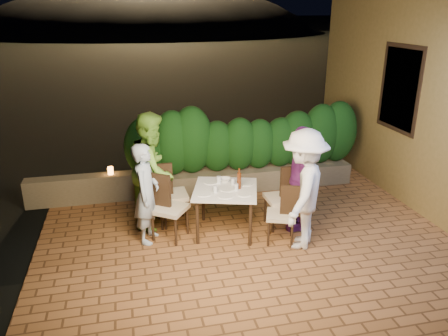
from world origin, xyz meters
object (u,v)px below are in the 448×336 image
object	(u,v)px
dining_table	(225,211)
diner_purple	(300,178)
chair_left_back	(172,194)
diner_white	(303,190)
beer_bottle	(239,179)
chair_left_front	(170,207)
diner_green	(153,169)
diner_blue	(147,193)
parapet_lamp	(110,171)
bowl	(225,180)
chair_right_back	(281,197)
chair_right_front	(281,214)

from	to	relation	value
dining_table	diner_purple	size ratio (longest dim) A/B	0.57
chair_left_back	diner_white	bearing A→B (deg)	-34.39
beer_bottle	diner_white	distance (m)	0.99
dining_table	chair_left_front	size ratio (longest dim) A/B	0.93
diner_green	diner_blue	bearing A→B (deg)	-178.24
diner_blue	diner_white	bearing A→B (deg)	-86.92
chair_left_back	diner_blue	bearing A→B (deg)	-133.20
parapet_lamp	bowl	bearing A→B (deg)	-37.53
dining_table	chair_right_back	world-z (taller)	chair_right_back
chair_left_front	chair_right_front	distance (m)	1.69
diner_white	diner_purple	bearing A→B (deg)	-164.12
dining_table	chair_left_back	size ratio (longest dim) A/B	0.91
diner_green	diner_white	world-z (taller)	diner_green
beer_bottle	chair_left_back	distance (m)	1.19
beer_bottle	diner_purple	xyz separation A→B (m)	(0.99, -0.03, -0.07)
chair_left_back	chair_right_back	bearing A→B (deg)	-17.83
bowl	diner_green	bearing A→B (deg)	164.31
dining_table	diner_green	xyz separation A→B (m)	(-1.05, 0.61, 0.56)
chair_right_back	parapet_lamp	distance (m)	3.17
chair_left_front	chair_left_back	xyz separation A→B (m)	(0.09, 0.48, 0.01)
diner_green	parapet_lamp	bearing A→B (deg)	49.40
dining_table	bowl	world-z (taller)	bowl
bowl	chair_right_front	xyz separation A→B (m)	(0.69, -0.77, -0.31)
chair_right_back	diner_blue	distance (m)	2.14
chair_right_back	parapet_lamp	size ratio (longest dim) A/B	7.26
chair_right_back	beer_bottle	bearing A→B (deg)	3.64
beer_bottle	diner_purple	world-z (taller)	diner_purple
bowl	diner_white	size ratio (longest dim) A/B	0.10
chair_right_back	diner_white	xyz separation A→B (m)	(0.08, -0.65, 0.39)
beer_bottle	chair_right_front	bearing A→B (deg)	-37.36
dining_table	diner_blue	xyz separation A→B (m)	(-1.20, 0.03, 0.40)
chair_right_front	diner_blue	xyz separation A→B (m)	(-1.95, 0.49, 0.31)
diner_green	chair_left_back	bearing A→B (deg)	-95.89
chair_left_back	diner_white	distance (m)	2.15
chair_right_back	diner_blue	xyz separation A→B (m)	(-2.12, 0.01, 0.26)
bowl	diner_white	xyz separation A→B (m)	(0.94, -0.94, 0.12)
chair_left_back	chair_right_back	size ratio (longest dim) A/B	1.04
diner_green	diner_purple	size ratio (longest dim) A/B	1.10
dining_table	chair_right_front	bearing A→B (deg)	-31.81
diner_green	parapet_lamp	distance (m)	1.35
bowl	diner_blue	xyz separation A→B (m)	(-1.26, -0.27, -0.00)
dining_table	parapet_lamp	distance (m)	2.46
dining_table	diner_green	size ratio (longest dim) A/B	0.51
chair_right_back	parapet_lamp	xyz separation A→B (m)	(-2.68, 1.68, 0.06)
beer_bottle	chair_right_back	xyz separation A→B (m)	(0.72, 0.06, -0.41)
diner_purple	beer_bottle	bearing A→B (deg)	-76.50
diner_blue	diner_white	world-z (taller)	diner_white
chair_right_front	diner_purple	world-z (taller)	diner_purple
bowl	chair_right_back	world-z (taller)	chair_right_back
dining_table	parapet_lamp	size ratio (longest dim) A/B	6.82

